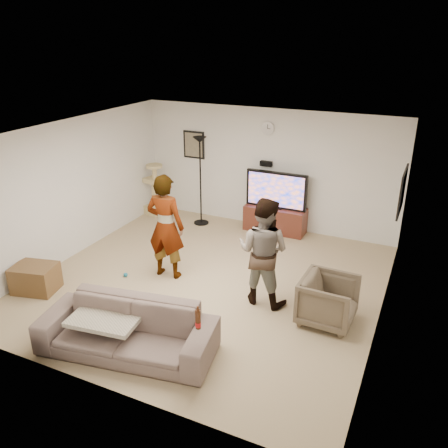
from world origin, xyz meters
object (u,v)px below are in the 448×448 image
at_px(sofa, 127,330).
at_px(beer_bottle, 198,319).
at_px(person_left, 166,227).
at_px(armchair, 328,301).
at_px(side_table, 35,278).
at_px(tv_stand, 275,219).
at_px(floor_lamp, 200,182).
at_px(cat_tree, 154,189).
at_px(tv, 276,190).
at_px(person_right, 263,252).

distance_m(sofa, beer_bottle, 1.14).
bearing_deg(person_left, armchair, 171.66).
bearing_deg(person_left, side_table, 35.38).
xyz_separation_m(tv_stand, floor_lamp, (-1.60, -0.27, 0.69)).
xyz_separation_m(cat_tree, beer_bottle, (3.45, -4.37, 0.19)).
height_order(cat_tree, sofa, cat_tree).
xyz_separation_m(floor_lamp, cat_tree, (-1.24, 0.07, -0.36)).
bearing_deg(sofa, tv, 74.88).
distance_m(cat_tree, armchair, 5.29).
height_order(cat_tree, armchair, cat_tree).
height_order(cat_tree, beer_bottle, cat_tree).
relative_size(beer_bottle, side_table, 0.38).
bearing_deg(floor_lamp, beer_bottle, -62.79).
height_order(tv_stand, armchair, armchair).
bearing_deg(tv, tv_stand, 0.00).
height_order(tv, armchair, tv).
relative_size(floor_lamp, person_left, 1.05).
bearing_deg(person_right, beer_bottle, 91.12).
bearing_deg(sofa, side_table, 154.40).
bearing_deg(sofa, floor_lamp, 95.51).
bearing_deg(tv_stand, floor_lamp, -170.58).
distance_m(floor_lamp, person_left, 2.37).
bearing_deg(floor_lamp, tv, 9.42).
bearing_deg(armchair, tv_stand, 34.12).
xyz_separation_m(tv, armchair, (1.76, -2.81, -0.56)).
distance_m(beer_bottle, side_table, 3.43).
relative_size(cat_tree, armchair, 1.54).
bearing_deg(armchair, beer_bottle, 148.72).
relative_size(person_right, armchair, 2.19).
relative_size(tv, person_left, 0.71).
relative_size(tv_stand, armchair, 1.65).
bearing_deg(armchair, side_table, 105.93).
bearing_deg(cat_tree, armchair, -29.57).
bearing_deg(armchair, sofa, 130.61).
height_order(person_left, person_right, person_left).
distance_m(cat_tree, side_table, 3.74).
distance_m(floor_lamp, side_table, 3.88).
relative_size(tv, armchair, 1.65).
distance_m(floor_lamp, cat_tree, 1.29).
height_order(tv, floor_lamp, floor_lamp).
bearing_deg(person_left, person_right, 173.46).
bearing_deg(person_right, cat_tree, -30.75).
distance_m(tv, side_table, 4.81).
xyz_separation_m(person_left, person_right, (1.76, -0.09, -0.06)).
relative_size(armchair, side_table, 1.16).
distance_m(tv, sofa, 4.62).
bearing_deg(person_left, tv, -115.73).
relative_size(tv_stand, cat_tree, 1.07).
xyz_separation_m(sofa, side_table, (-2.27, 0.65, -0.11)).
xyz_separation_m(floor_lamp, side_table, (-1.11, -3.65, -0.73)).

